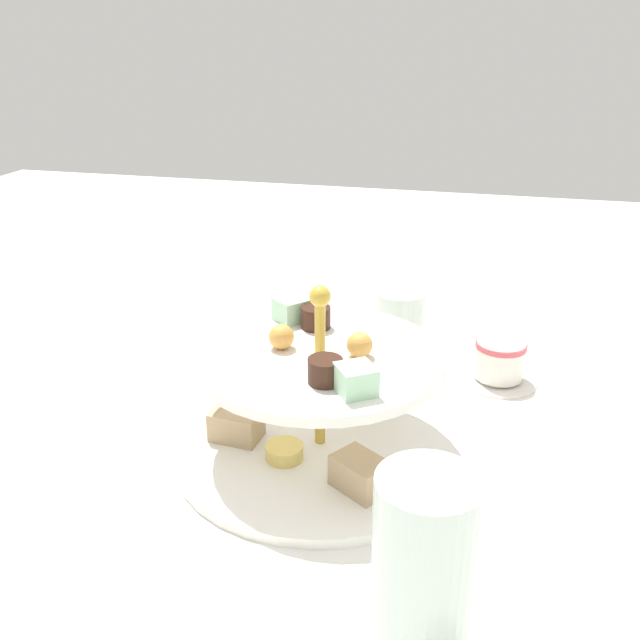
% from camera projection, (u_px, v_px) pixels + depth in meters
% --- Properties ---
extents(ground_plane, '(2.40, 2.40, 0.00)m').
position_uv_depth(ground_plane, '(320.00, 450.00, 0.69)').
color(ground_plane, silver).
extents(tiered_serving_stand, '(0.29, 0.29, 0.17)m').
position_uv_depth(tiered_serving_stand, '(320.00, 408.00, 0.67)').
color(tiered_serving_stand, white).
rests_on(tiered_serving_stand, ground_plane).
extents(water_glass_tall_right, '(0.07, 0.07, 0.13)m').
position_uv_depth(water_glass_tall_right, '(423.00, 567.00, 0.45)').
color(water_glass_tall_right, silver).
rests_on(water_glass_tall_right, ground_plane).
extents(water_glass_short_left, '(0.06, 0.06, 0.08)m').
position_uv_depth(water_glass_short_left, '(399.00, 323.00, 0.87)').
color(water_glass_short_left, silver).
rests_on(water_glass_short_left, ground_plane).
extents(teacup_with_saucer, '(0.09, 0.09, 0.05)m').
position_uv_depth(teacup_with_saucer, '(499.00, 362.00, 0.81)').
color(teacup_with_saucer, white).
rests_on(teacup_with_saucer, ground_plane).
extents(butter_knife_right, '(0.17, 0.02, 0.00)m').
position_uv_depth(butter_knife_right, '(634.00, 483.00, 0.63)').
color(butter_knife_right, silver).
rests_on(butter_knife_right, ground_plane).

